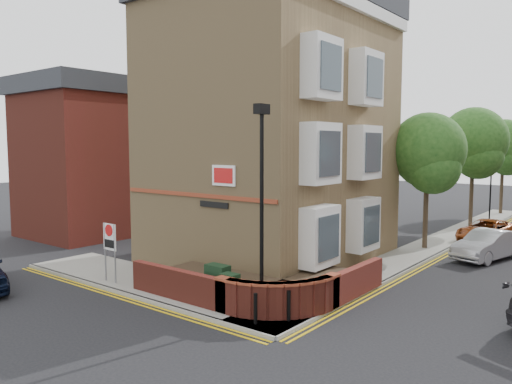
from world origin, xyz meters
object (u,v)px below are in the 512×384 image
at_px(lamppost, 262,208).
at_px(utility_cabinet_large, 218,283).
at_px(silver_car_near, 488,245).
at_px(zone_sign, 110,242).

xyz_separation_m(lamppost, utility_cabinet_large, (-1.90, 0.10, -2.62)).
bearing_deg(silver_car_near, zone_sign, -112.15).
bearing_deg(silver_car_near, utility_cabinet_large, -98.15).
bearing_deg(silver_car_near, lamppost, -90.22).
xyz_separation_m(lamppost, silver_car_near, (3.40, 12.49, -2.67)).
relative_size(lamppost, silver_car_near, 1.54).
relative_size(utility_cabinet_large, silver_car_near, 0.29).
bearing_deg(lamppost, utility_cabinet_large, 176.99).
xyz_separation_m(utility_cabinet_large, zone_sign, (-4.70, -0.80, 0.92)).
distance_m(utility_cabinet_large, zone_sign, 4.86).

